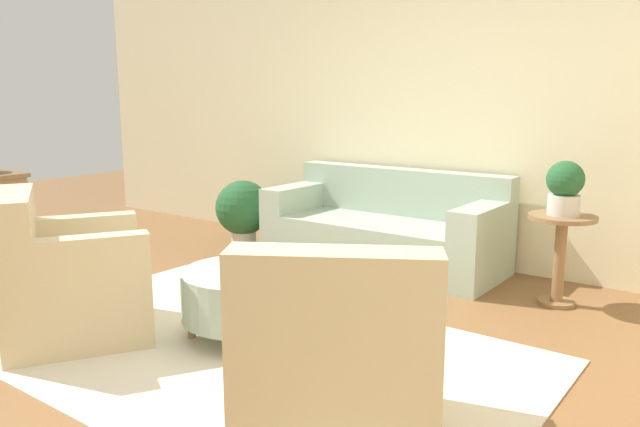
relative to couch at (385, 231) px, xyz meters
The scene contains 10 objects.
ground_plane 2.17m from the couch, 81.69° to the right, with size 16.00×16.00×0.00m, color brown.
wall_back 1.24m from the couch, 57.53° to the left, with size 9.11×0.12×2.80m.
rug 2.17m from the couch, 81.69° to the right, with size 3.33×2.08×0.01m.
couch is the anchor object (origin of this frame).
armchair_left 2.70m from the couch, 104.90° to the right, with size 1.10×1.10×0.91m.
armchair_right 2.92m from the couch, 63.23° to the right, with size 1.10×1.10×0.91m.
ottoman_table 1.94m from the couch, 84.75° to the right, with size 0.81×0.81×0.41m.
side_table 1.56m from the couch, ahead, with size 0.46×0.46×0.65m.
potted_plant_on_side_table 1.64m from the couch, ahead, with size 0.25×0.25×0.38m.
potted_plant_floor 1.44m from the couch, 167.62° to the right, with size 0.53×0.53×0.66m.
Camera 1 is at (2.39, -2.48, 1.47)m, focal length 35.00 mm.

